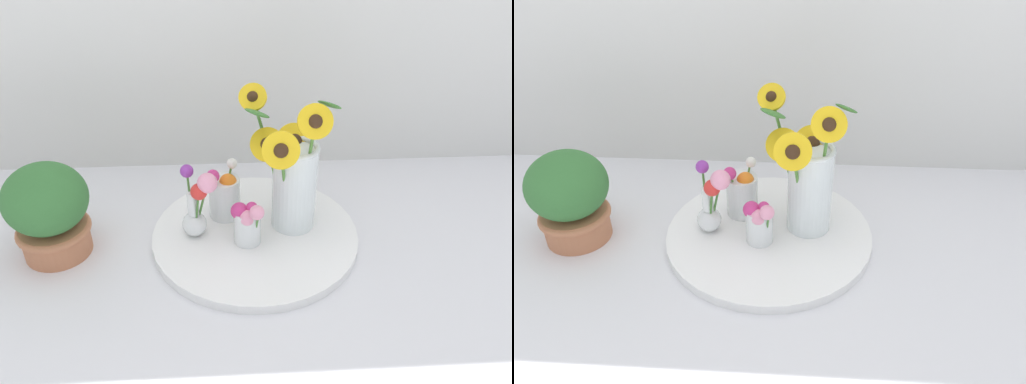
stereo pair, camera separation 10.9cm
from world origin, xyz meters
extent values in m
plane|color=silver|center=(0.00, 0.00, 0.00)|extent=(6.00, 6.00, 0.00)
cylinder|color=white|center=(0.00, 0.12, 0.01)|extent=(0.47, 0.47, 0.02)
cylinder|color=silver|center=(0.09, 0.15, 0.12)|extent=(0.10, 0.10, 0.20)
torus|color=silver|center=(0.09, 0.15, 0.22)|extent=(0.10, 0.10, 0.01)
cylinder|color=#4C8438|center=(0.05, 0.14, 0.14)|extent=(0.05, 0.03, 0.17)
cylinder|color=yellow|center=(0.03, 0.15, 0.23)|extent=(0.09, 0.06, 0.08)
sphere|color=#382314|center=(0.03, 0.15, 0.23)|extent=(0.03, 0.03, 0.03)
cylinder|color=#4C8438|center=(0.04, 0.18, 0.19)|extent=(0.08, 0.04, 0.25)
cylinder|color=yellow|center=(0.00, 0.20, 0.32)|extent=(0.07, 0.05, 0.07)
sphere|color=#382314|center=(0.00, 0.20, 0.32)|extent=(0.03, 0.03, 0.03)
cylinder|color=#4C8438|center=(0.06, 0.11, 0.16)|extent=(0.03, 0.06, 0.18)
cylinder|color=yellow|center=(0.05, 0.08, 0.25)|extent=(0.09, 0.04, 0.09)
sphere|color=#382314|center=(0.05, 0.08, 0.25)|extent=(0.03, 0.03, 0.03)
cylinder|color=#4C8438|center=(0.09, 0.17, 0.13)|extent=(0.01, 0.03, 0.17)
cylinder|color=yellow|center=(0.09, 0.18, 0.22)|extent=(0.08, 0.06, 0.07)
sphere|color=#382314|center=(0.09, 0.18, 0.22)|extent=(0.04, 0.04, 0.04)
cylinder|color=#4C8438|center=(0.11, 0.12, 0.18)|extent=(0.02, 0.04, 0.24)
cylinder|color=yellow|center=(0.12, 0.10, 0.30)|extent=(0.08, 0.04, 0.07)
sphere|color=#382314|center=(0.12, 0.10, 0.30)|extent=(0.03, 0.03, 0.03)
ellipsoid|color=#38702D|center=(0.15, 0.15, 0.32)|extent=(0.05, 0.10, 0.06)
ellipsoid|color=#38702D|center=(0.01, 0.15, 0.30)|extent=(0.06, 0.13, 0.07)
cylinder|color=white|center=(-0.02, 0.08, 0.06)|extent=(0.06, 0.06, 0.08)
cylinder|color=#427533|center=(-0.01, 0.08, 0.08)|extent=(0.01, 0.02, 0.07)
sphere|color=#C6337A|center=(-0.01, 0.08, 0.11)|extent=(0.03, 0.03, 0.03)
cylinder|color=#427533|center=(-0.03, 0.08, 0.07)|extent=(0.01, 0.01, 0.07)
sphere|color=#C6337A|center=(-0.04, 0.09, 0.10)|extent=(0.04, 0.04, 0.04)
cylinder|color=#427533|center=(-0.02, 0.08, 0.07)|extent=(0.01, 0.02, 0.06)
sphere|color=red|center=(-0.02, 0.09, 0.09)|extent=(0.03, 0.03, 0.03)
cylinder|color=#427533|center=(-0.02, 0.07, 0.07)|extent=(0.01, 0.01, 0.06)
sphere|color=pink|center=(-0.02, 0.07, 0.10)|extent=(0.04, 0.04, 0.04)
cylinder|color=#427533|center=(0.00, 0.06, 0.08)|extent=(0.01, 0.03, 0.08)
sphere|color=pink|center=(0.00, 0.05, 0.12)|extent=(0.03, 0.03, 0.03)
sphere|color=white|center=(-0.14, 0.12, 0.05)|extent=(0.06, 0.06, 0.06)
cylinder|color=white|center=(-0.14, 0.12, 0.11)|extent=(0.03, 0.03, 0.06)
cylinder|color=#427533|center=(-0.13, 0.10, 0.10)|extent=(0.02, 0.02, 0.11)
sphere|color=red|center=(-0.12, 0.09, 0.15)|extent=(0.04, 0.04, 0.04)
cylinder|color=#427533|center=(-0.12, 0.11, 0.12)|extent=(0.03, 0.03, 0.11)
sphere|color=pink|center=(-0.10, 0.10, 0.17)|extent=(0.04, 0.04, 0.04)
cylinder|color=#427533|center=(-0.14, 0.12, 0.12)|extent=(0.01, 0.02, 0.12)
sphere|color=purple|center=(-0.15, 0.13, 0.18)|extent=(0.03, 0.03, 0.03)
cylinder|color=white|center=(-0.07, 0.19, 0.07)|extent=(0.07, 0.07, 0.10)
cylinder|color=#4C8438|center=(-0.06, 0.18, 0.08)|extent=(0.01, 0.01, 0.08)
sphere|color=orange|center=(-0.06, 0.18, 0.12)|extent=(0.04, 0.04, 0.04)
cylinder|color=#4C8438|center=(-0.06, 0.21, 0.10)|extent=(0.03, 0.02, 0.10)
sphere|color=white|center=(-0.05, 0.21, 0.15)|extent=(0.02, 0.02, 0.02)
cylinder|color=#4C8438|center=(-0.08, 0.17, 0.10)|extent=(0.02, 0.02, 0.09)
sphere|color=#C6337A|center=(-0.09, 0.17, 0.15)|extent=(0.03, 0.03, 0.03)
cylinder|color=#B7704C|center=(-0.44, 0.10, 0.04)|extent=(0.15, 0.15, 0.07)
torus|color=#B7704C|center=(-0.44, 0.10, 0.06)|extent=(0.16, 0.16, 0.02)
ellipsoid|color=#336B33|center=(-0.44, 0.10, 0.14)|extent=(0.18, 0.18, 0.15)
camera|label=1|loc=(-0.05, -0.79, 0.73)|focal=35.00mm
camera|label=2|loc=(0.06, -0.79, 0.73)|focal=35.00mm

